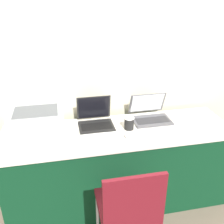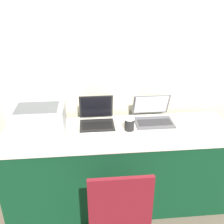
{
  "view_description": "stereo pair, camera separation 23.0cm",
  "coord_description": "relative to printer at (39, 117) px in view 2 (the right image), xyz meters",
  "views": [
    {
      "loc": [
        -0.48,
        -1.69,
        1.96
      ],
      "look_at": [
        -0.06,
        0.34,
        0.97
      ],
      "focal_mm": 42.0,
      "sensor_mm": 36.0,
      "label": 1
    },
    {
      "loc": [
        -0.25,
        -1.72,
        1.96
      ],
      "look_at": [
        -0.06,
        0.34,
        0.97
      ],
      "focal_mm": 42.0,
      "sensor_mm": 36.0,
      "label": 2
    }
  ],
  "objects": [
    {
      "name": "coffee_cup",
      "position": [
        0.8,
        -0.07,
        -0.07
      ],
      "size": [
        0.09,
        0.09,
        0.12
      ],
      "color": "black",
      "rests_on": "table"
    },
    {
      "name": "ground_plane",
      "position": [
        0.7,
        -0.4,
        -0.92
      ],
      "size": [
        14.0,
        14.0,
        0.0
      ],
      "primitive_type": "plane",
      "color": "#6B5B4C"
    },
    {
      "name": "mouse",
      "position": [
        0.76,
        -0.21,
        -0.11
      ],
      "size": [
        0.07,
        0.06,
        0.03
      ],
      "color": "silver",
      "rests_on": "table"
    },
    {
      "name": "table",
      "position": [
        0.7,
        -0.09,
        -0.52
      ],
      "size": [
        2.08,
        0.64,
        0.79
      ],
      "color": "#0C381E",
      "rests_on": "ground_plane"
    },
    {
      "name": "laptop_right",
      "position": [
        1.05,
        0.09,
        -0.08
      ],
      "size": [
        0.36,
        0.33,
        0.24
      ],
      "color": "#4C4C51",
      "rests_on": "table"
    },
    {
      "name": "external_keyboard",
      "position": [
        0.48,
        -0.2,
        -0.12
      ],
      "size": [
        0.43,
        0.17,
        0.02
      ],
      "color": "silver",
      "rests_on": "table"
    },
    {
      "name": "laptop_left",
      "position": [
        0.51,
        0.07,
        -0.07
      ],
      "size": [
        0.32,
        0.3,
        0.26
      ],
      "color": "black",
      "rests_on": "table"
    },
    {
      "name": "chair",
      "position": [
        0.62,
        -0.75,
        -0.37
      ],
      "size": [
        0.42,
        0.43,
        0.91
      ],
      "color": "maroon",
      "rests_on": "ground_plane"
    },
    {
      "name": "printer",
      "position": [
        0.0,
        0.0,
        0.0
      ],
      "size": [
        0.45,
        0.34,
        0.24
      ],
      "color": "#B2B7BC",
      "rests_on": "table"
    },
    {
      "name": "wall_back",
      "position": [
        0.7,
        0.33,
        0.38
      ],
      "size": [
        8.0,
        0.05,
        2.6
      ],
      "color": "beige",
      "rests_on": "ground_plane"
    }
  ]
}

